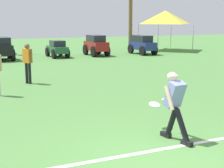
# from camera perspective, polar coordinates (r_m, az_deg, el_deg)

# --- Properties ---
(ground_plane) EXTENTS (80.00, 80.00, 0.00)m
(ground_plane) POSITION_cam_1_polar(r_m,az_deg,el_deg) (6.24, 8.51, -12.95)
(ground_plane) COLOR #4C7F3D
(field_line_paint) EXTENTS (26.40, 0.40, 0.01)m
(field_line_paint) POSITION_cam_1_polar(r_m,az_deg,el_deg) (6.69, 5.86, -11.14)
(field_line_paint) COLOR white
(field_line_paint) RESTS_ON ground_plane
(frisbee_thrower) EXTENTS (0.47, 1.12, 1.43)m
(frisbee_thrower) POSITION_cam_1_polar(r_m,az_deg,el_deg) (7.17, 10.37, -3.08)
(frisbee_thrower) COLOR black
(frisbee_thrower) RESTS_ON ground_plane
(frisbee_in_flight) EXTENTS (0.27, 0.27, 0.09)m
(frisbee_in_flight) POSITION_cam_1_polar(r_m,az_deg,el_deg) (7.97, 7.07, -3.42)
(frisbee_in_flight) COLOR white
(teammate_midfield) EXTENTS (0.35, 0.46, 1.56)m
(teammate_midfield) POSITION_cam_1_polar(r_m,az_deg,el_deg) (13.68, -13.85, 3.94)
(teammate_midfield) COLOR black
(teammate_midfield) RESTS_ON ground_plane
(parked_car_slot_c) EXTENTS (1.23, 2.38, 1.40)m
(parked_car_slot_c) POSITION_cam_1_polar(r_m,az_deg,el_deg) (22.07, -17.78, 5.72)
(parked_car_slot_c) COLOR black
(parked_car_slot_c) RESTS_ON ground_plane
(parked_car_slot_d) EXTENTS (1.16, 2.23, 1.10)m
(parked_car_slot_d) POSITION_cam_1_polar(r_m,az_deg,el_deg) (22.97, -9.09, 5.83)
(parked_car_slot_d) COLOR #235133
(parked_car_slot_d) RESTS_ON ground_plane
(parked_car_slot_e) EXTENTS (1.20, 2.37, 1.40)m
(parked_car_slot_e) POSITION_cam_1_polar(r_m,az_deg,el_deg) (23.73, -2.68, 6.54)
(parked_car_slot_e) COLOR maroon
(parked_car_slot_e) RESTS_ON ground_plane
(parked_car_slot_f) EXTENTS (1.24, 2.44, 1.34)m
(parked_car_slot_f) POSITION_cam_1_polar(r_m,az_deg,el_deg) (24.76, 5.01, 6.64)
(parked_car_slot_f) COLOR navy
(parked_car_slot_f) RESTS_ON ground_plane
(palm_tree_right_of_centre) EXTENTS (3.31, 2.98, 5.27)m
(palm_tree_right_of_centre) POSITION_cam_1_polar(r_m,az_deg,el_deg) (29.18, 3.16, 12.23)
(palm_tree_right_of_centre) COLOR brown
(palm_tree_right_of_centre) RESTS_ON ground_plane
(event_tent) EXTENTS (3.30, 3.30, 3.13)m
(event_tent) POSITION_cam_1_polar(r_m,az_deg,el_deg) (27.88, 8.88, 10.90)
(event_tent) COLOR #B2B5BA
(event_tent) RESTS_ON ground_plane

